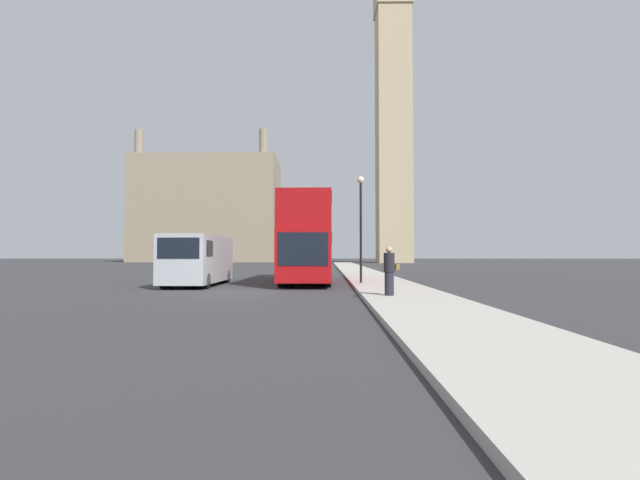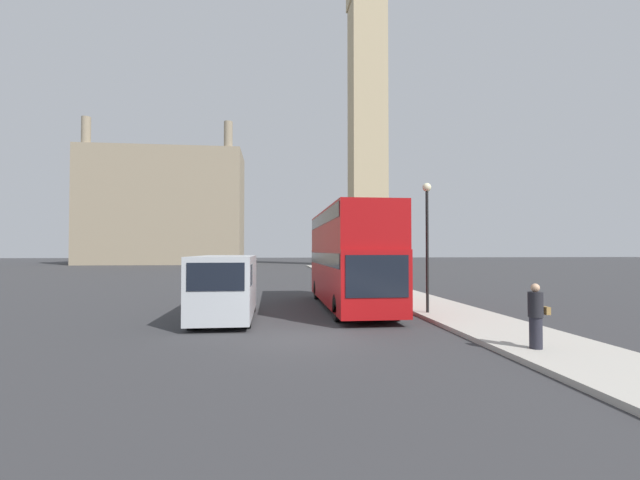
# 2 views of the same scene
# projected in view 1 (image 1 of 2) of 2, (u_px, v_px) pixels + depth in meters

# --- Properties ---
(ground_plane) EXTENTS (300.00, 300.00, 0.00)m
(ground_plane) POSITION_uv_depth(u_px,v_px,m) (235.00, 292.00, 17.53)
(ground_plane) COLOR #333335
(sidewalk_strip) EXTENTS (3.19, 120.00, 0.15)m
(sidewalk_strip) POSITION_uv_depth(u_px,v_px,m) (396.00, 291.00, 17.43)
(sidewalk_strip) COLOR #ADA89E
(sidewalk_strip) RESTS_ON ground_plane
(clock_tower) EXTENTS (6.80, 6.97, 67.51)m
(clock_tower) POSITION_uv_depth(u_px,v_px,m) (393.00, 83.00, 82.31)
(clock_tower) COLOR tan
(clock_tower) RESTS_ON ground_plane
(building_block_distant) EXTENTS (30.28, 13.58, 27.31)m
(building_block_distant) POSITION_uv_depth(u_px,v_px,m) (208.00, 210.00, 93.15)
(building_block_distant) COLOR gray
(building_block_distant) RESTS_ON ground_plane
(red_double_decker_bus) EXTENTS (2.56, 10.79, 4.53)m
(red_double_decker_bus) POSITION_uv_depth(u_px,v_px,m) (308.00, 237.00, 24.14)
(red_double_decker_bus) COLOR #A80F11
(red_double_decker_bus) RESTS_ON ground_plane
(white_van) EXTENTS (2.19, 5.89, 2.47)m
(white_van) POSITION_uv_depth(u_px,v_px,m) (198.00, 259.00, 21.34)
(white_van) COLOR #B2B7BC
(white_van) RESTS_ON ground_plane
(pedestrian) EXTENTS (0.53, 0.37, 1.68)m
(pedestrian) POSITION_uv_depth(u_px,v_px,m) (389.00, 271.00, 14.68)
(pedestrian) COLOR #23232D
(pedestrian) RESTS_ON sidewalk_strip
(street_lamp) EXTENTS (0.36, 0.36, 5.32)m
(street_lamp) POSITION_uv_depth(u_px,v_px,m) (361.00, 212.00, 21.34)
(street_lamp) COLOR black
(street_lamp) RESTS_ON sidewalk_strip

